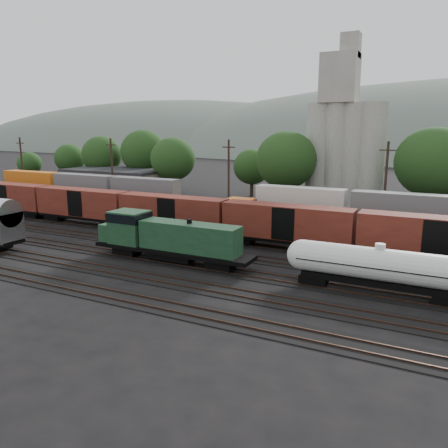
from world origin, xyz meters
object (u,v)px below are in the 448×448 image
at_px(orange_locomotive, 271,218).
at_px(grain_silo, 344,143).
at_px(green_locomotive, 164,237).
at_px(tank_car_a, 379,266).

distance_m(orange_locomotive, grain_silo, 27.65).
relative_size(green_locomotive, tank_car_a, 1.13).
distance_m(green_locomotive, tank_car_a, 21.26).
bearing_deg(orange_locomotive, tank_car_a, -45.09).
xyz_separation_m(green_locomotive, tank_car_a, (21.26, -0.00, -0.22)).
height_order(tank_car_a, orange_locomotive, orange_locomotive).
relative_size(green_locomotive, grain_silo, 0.61).
xyz_separation_m(tank_car_a, orange_locomotive, (-14.96, 15.00, 0.04)).
xyz_separation_m(green_locomotive, grain_silo, (9.76, 41.00, 8.57)).
bearing_deg(green_locomotive, orange_locomotive, 67.21).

